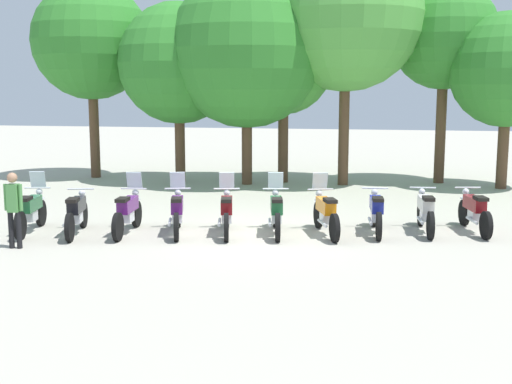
{
  "coord_description": "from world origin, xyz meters",
  "views": [
    {
      "loc": [
        2.9,
        -14.89,
        3.35
      ],
      "look_at": [
        0.0,
        0.5,
        0.9
      ],
      "focal_mm": 46.89,
      "sensor_mm": 36.0,
      "label": 1
    }
  ],
  "objects_px": {
    "motorcycle_0": "(31,210)",
    "tree_1": "(179,63)",
    "motorcycle_2": "(128,211)",
    "motorcycle_4": "(227,212)",
    "tree_3": "(284,66)",
    "motorcycle_8": "(425,211)",
    "motorcycle_1": "(77,213)",
    "motorcycle_7": "(376,212)",
    "motorcycle_9": "(474,211)",
    "motorcycle_3": "(177,211)",
    "tree_0": "(91,41)",
    "tree_2": "(247,50)",
    "tree_4": "(346,14)",
    "person_0": "(14,205)",
    "tree_6": "(507,70)",
    "motorcycle_5": "(276,212)",
    "tree_5": "(445,37)",
    "motorcycle_6": "(326,212)"
  },
  "relations": [
    {
      "from": "motorcycle_2",
      "to": "motorcycle_8",
      "type": "bearing_deg",
      "value": -83.58
    },
    {
      "from": "motorcycle_2",
      "to": "motorcycle_4",
      "type": "relative_size",
      "value": 1.01
    },
    {
      "from": "tree_2",
      "to": "tree_5",
      "type": "height_order",
      "value": "tree_2"
    },
    {
      "from": "motorcycle_7",
      "to": "person_0",
      "type": "bearing_deg",
      "value": 106.78
    },
    {
      "from": "motorcycle_1",
      "to": "motorcycle_7",
      "type": "height_order",
      "value": "same"
    },
    {
      "from": "motorcycle_0",
      "to": "tree_1",
      "type": "bearing_deg",
      "value": -17.62
    },
    {
      "from": "person_0",
      "to": "tree_0",
      "type": "relative_size",
      "value": 0.22
    },
    {
      "from": "motorcycle_1",
      "to": "motorcycle_8",
      "type": "distance_m",
      "value": 8.1
    },
    {
      "from": "motorcycle_8",
      "to": "motorcycle_3",
      "type": "bearing_deg",
      "value": 97.21
    },
    {
      "from": "motorcycle_6",
      "to": "motorcycle_0",
      "type": "bearing_deg",
      "value": 80.09
    },
    {
      "from": "tree_2",
      "to": "tree_3",
      "type": "height_order",
      "value": "tree_2"
    },
    {
      "from": "motorcycle_1",
      "to": "tree_2",
      "type": "bearing_deg",
      "value": -28.8
    },
    {
      "from": "tree_0",
      "to": "motorcycle_1",
      "type": "bearing_deg",
      "value": -68.37
    },
    {
      "from": "tree_0",
      "to": "tree_3",
      "type": "relative_size",
      "value": 1.23
    },
    {
      "from": "tree_3",
      "to": "tree_5",
      "type": "distance_m",
      "value": 5.63
    },
    {
      "from": "person_0",
      "to": "tree_1",
      "type": "bearing_deg",
      "value": -7.63
    },
    {
      "from": "motorcycle_5",
      "to": "tree_1",
      "type": "height_order",
      "value": "tree_1"
    },
    {
      "from": "motorcycle_0",
      "to": "motorcycle_3",
      "type": "distance_m",
      "value": 3.43
    },
    {
      "from": "tree_0",
      "to": "tree_1",
      "type": "distance_m",
      "value": 3.64
    },
    {
      "from": "motorcycle_1",
      "to": "tree_1",
      "type": "bearing_deg",
      "value": -12.7
    },
    {
      "from": "motorcycle_2",
      "to": "motorcycle_7",
      "type": "relative_size",
      "value": 1.0
    },
    {
      "from": "motorcycle_1",
      "to": "tree_6",
      "type": "relative_size",
      "value": 0.37
    },
    {
      "from": "tree_3",
      "to": "tree_2",
      "type": "bearing_deg",
      "value": -147.78
    },
    {
      "from": "motorcycle_5",
      "to": "tree_4",
      "type": "bearing_deg",
      "value": -18.22
    },
    {
      "from": "motorcycle_4",
      "to": "tree_3",
      "type": "height_order",
      "value": "tree_3"
    },
    {
      "from": "motorcycle_5",
      "to": "person_0",
      "type": "bearing_deg",
      "value": 104.11
    },
    {
      "from": "motorcycle_0",
      "to": "tree_6",
      "type": "distance_m",
      "value": 15.51
    },
    {
      "from": "motorcycle_6",
      "to": "motorcycle_2",
      "type": "bearing_deg",
      "value": 80.64
    },
    {
      "from": "tree_1",
      "to": "tree_2",
      "type": "distance_m",
      "value": 2.53
    },
    {
      "from": "motorcycle_1",
      "to": "tree_2",
      "type": "distance_m",
      "value": 9.85
    },
    {
      "from": "motorcycle_9",
      "to": "tree_2",
      "type": "bearing_deg",
      "value": 34.21
    },
    {
      "from": "motorcycle_5",
      "to": "motorcycle_8",
      "type": "xyz_separation_m",
      "value": [
        3.4,
        0.83,
        -0.01
      ]
    },
    {
      "from": "motorcycle_7",
      "to": "motorcycle_9",
      "type": "xyz_separation_m",
      "value": [
        2.26,
        0.53,
        0.0
      ]
    },
    {
      "from": "tree_3",
      "to": "tree_4",
      "type": "relative_size",
      "value": 0.69
    },
    {
      "from": "motorcycle_6",
      "to": "person_0",
      "type": "bearing_deg",
      "value": 93.54
    },
    {
      "from": "motorcycle_7",
      "to": "tree_4",
      "type": "relative_size",
      "value": 0.26
    },
    {
      "from": "motorcycle_2",
      "to": "tree_5",
      "type": "xyz_separation_m",
      "value": [
        7.76,
        9.98,
        4.57
      ]
    },
    {
      "from": "motorcycle_9",
      "to": "person_0",
      "type": "bearing_deg",
      "value": 98.62
    },
    {
      "from": "tree_1",
      "to": "tree_0",
      "type": "bearing_deg",
      "value": 171.18
    },
    {
      "from": "motorcycle_9",
      "to": "person_0",
      "type": "relative_size",
      "value": 1.35
    },
    {
      "from": "tree_1",
      "to": "tree_6",
      "type": "distance_m",
      "value": 11.09
    },
    {
      "from": "motorcycle_5",
      "to": "tree_1",
      "type": "xyz_separation_m",
      "value": [
        -4.75,
        7.97,
        3.68
      ]
    },
    {
      "from": "motorcycle_2",
      "to": "motorcycle_8",
      "type": "xyz_separation_m",
      "value": [
        6.79,
        1.43,
        -0.01
      ]
    },
    {
      "from": "motorcycle_8",
      "to": "tree_3",
      "type": "relative_size",
      "value": 0.37
    },
    {
      "from": "tree_2",
      "to": "motorcycle_0",
      "type": "bearing_deg",
      "value": -111.35
    },
    {
      "from": "person_0",
      "to": "tree_0",
      "type": "distance_m",
      "value": 12.08
    },
    {
      "from": "motorcycle_1",
      "to": "motorcycle_7",
      "type": "bearing_deg",
      "value": -92.44
    },
    {
      "from": "motorcycle_3",
      "to": "tree_1",
      "type": "height_order",
      "value": "tree_1"
    },
    {
      "from": "tree_5",
      "to": "tree_0",
      "type": "bearing_deg",
      "value": -176.04
    },
    {
      "from": "motorcycle_4",
      "to": "tree_5",
      "type": "bearing_deg",
      "value": -42.45
    }
  ]
}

